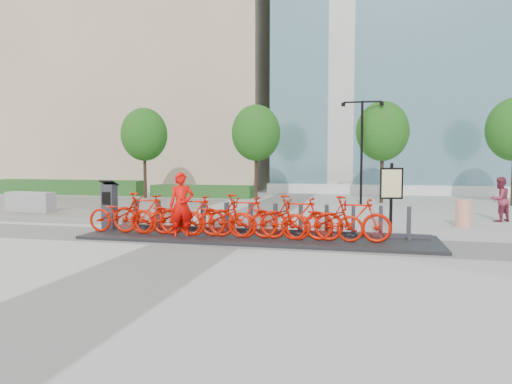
% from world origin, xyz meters
% --- Properties ---
extents(ground, '(120.00, 120.00, 0.00)m').
position_xyz_m(ground, '(0.00, 0.00, 0.00)').
color(ground, '#9B9B99').
extents(tan_building, '(26.00, 16.00, 30.00)m').
position_xyz_m(tan_building, '(-16.00, 26.00, 15.00)').
color(tan_building, '#C6B38F').
rests_on(tan_building, ground).
extents(glass_building, '(32.00, 16.00, 24.00)m').
position_xyz_m(glass_building, '(14.00, 26.00, 12.00)').
color(glass_building, slate).
rests_on(glass_building, ground).
extents(gravel_patch, '(14.00, 14.00, 0.00)m').
position_xyz_m(gravel_patch, '(-10.00, 7.00, 0.01)').
color(gravel_patch, '#5C5752').
rests_on(gravel_patch, ground).
extents(hedge_a, '(10.00, 1.40, 0.90)m').
position_xyz_m(hedge_a, '(-14.00, 13.50, 0.45)').
color(hedge_a, '#245B23').
rests_on(hedge_a, ground).
extents(hedge_b, '(6.00, 1.20, 0.70)m').
position_xyz_m(hedge_b, '(-5.00, 13.20, 0.35)').
color(hedge_b, '#245B23').
rests_on(hedge_b, ground).
extents(tree_0, '(2.60, 2.60, 5.10)m').
position_xyz_m(tree_0, '(-8.00, 12.00, 3.59)').
color(tree_0, '#3A281F').
rests_on(tree_0, ground).
extents(tree_1, '(2.60, 2.60, 5.10)m').
position_xyz_m(tree_1, '(-1.50, 12.00, 3.59)').
color(tree_1, '#3A281F').
rests_on(tree_1, ground).
extents(tree_2, '(2.60, 2.60, 5.10)m').
position_xyz_m(tree_2, '(5.00, 12.00, 3.59)').
color(tree_2, '#3A281F').
rests_on(tree_2, ground).
extents(streetlamp, '(2.00, 0.20, 5.00)m').
position_xyz_m(streetlamp, '(4.00, 11.00, 3.13)').
color(streetlamp, black).
rests_on(streetlamp, ground).
extents(dock_pad, '(9.60, 2.40, 0.08)m').
position_xyz_m(dock_pad, '(1.30, 0.30, 0.04)').
color(dock_pad, black).
rests_on(dock_pad, ground).
extents(dock_rail_posts, '(8.02, 0.50, 0.85)m').
position_xyz_m(dock_rail_posts, '(1.36, 0.77, 0.51)').
color(dock_rail_posts, '#2D2E34').
rests_on(dock_rail_posts, dock_pad).
extents(bike_0, '(2.00, 0.70, 1.05)m').
position_xyz_m(bike_0, '(-2.60, -0.05, 0.61)').
color(bike_0, '#B90F00').
rests_on(bike_0, dock_pad).
extents(bike_1, '(1.94, 0.55, 1.17)m').
position_xyz_m(bike_1, '(-1.88, -0.05, 0.66)').
color(bike_1, '#B90F00').
rests_on(bike_1, dock_pad).
extents(bike_2, '(2.00, 0.70, 1.05)m').
position_xyz_m(bike_2, '(-1.16, -0.05, 0.61)').
color(bike_2, '#B90F00').
rests_on(bike_2, dock_pad).
extents(bike_3, '(1.94, 0.55, 1.17)m').
position_xyz_m(bike_3, '(-0.44, -0.05, 0.66)').
color(bike_3, '#B90F00').
rests_on(bike_3, dock_pad).
extents(bike_4, '(2.00, 0.70, 1.05)m').
position_xyz_m(bike_4, '(0.28, -0.05, 0.61)').
color(bike_4, '#B90F00').
rests_on(bike_4, dock_pad).
extents(bike_5, '(1.94, 0.55, 1.17)m').
position_xyz_m(bike_5, '(1.00, -0.05, 0.66)').
color(bike_5, '#B90F00').
rests_on(bike_5, dock_pad).
extents(bike_6, '(2.00, 0.70, 1.05)m').
position_xyz_m(bike_6, '(1.72, -0.05, 0.61)').
color(bike_6, '#B90F00').
rests_on(bike_6, dock_pad).
extents(bike_7, '(1.94, 0.55, 1.17)m').
position_xyz_m(bike_7, '(2.44, -0.05, 0.66)').
color(bike_7, '#B90F00').
rests_on(bike_7, dock_pad).
extents(bike_8, '(2.00, 0.70, 1.05)m').
position_xyz_m(bike_8, '(3.16, -0.05, 0.61)').
color(bike_8, '#B90F00').
rests_on(bike_8, dock_pad).
extents(bike_9, '(1.94, 0.55, 1.17)m').
position_xyz_m(bike_9, '(3.88, -0.05, 0.66)').
color(bike_9, '#B90F00').
rests_on(bike_9, dock_pad).
extents(kiosk, '(0.45, 0.38, 1.47)m').
position_xyz_m(kiosk, '(-3.32, 0.54, 0.79)').
color(kiosk, '#2D2E34').
rests_on(kiosk, dock_pad).
extents(worker_red, '(0.78, 0.66, 1.83)m').
position_xyz_m(worker_red, '(-0.67, -0.22, 0.91)').
color(worker_red, red).
rests_on(worker_red, ground).
extents(pedestrian, '(0.97, 0.93, 1.57)m').
position_xyz_m(pedestrian, '(8.77, 5.68, 0.79)').
color(pedestrian, maroon).
rests_on(pedestrian, ground).
extents(construction_barrel, '(0.47, 0.47, 0.90)m').
position_xyz_m(construction_barrel, '(7.26, 3.93, 0.45)').
color(construction_barrel, '#E15C1F').
rests_on(construction_barrel, ground).
extents(jersey_barrier, '(2.18, 0.77, 0.83)m').
position_xyz_m(jersey_barrier, '(-9.37, 4.46, 0.41)').
color(jersey_barrier, '#979797').
rests_on(jersey_barrier, ground).
extents(map_sign, '(0.68, 0.25, 2.07)m').
position_xyz_m(map_sign, '(4.95, 2.47, 1.37)').
color(map_sign, black).
rests_on(map_sign, ground).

